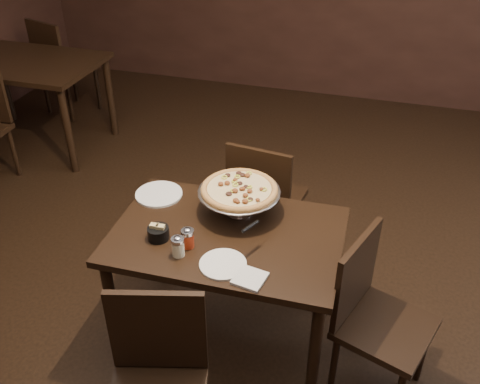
# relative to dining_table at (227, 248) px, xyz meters

# --- Properties ---
(room) EXTENTS (6.04, 7.04, 2.84)m
(room) POSITION_rel_dining_table_xyz_m (0.00, -0.04, 0.81)
(room) COLOR black
(room) RESTS_ON ground
(dining_table) EXTENTS (1.12, 0.76, 0.69)m
(dining_table) POSITION_rel_dining_table_xyz_m (0.00, 0.00, 0.00)
(dining_table) COLOR black
(dining_table) RESTS_ON ground
(background_table) EXTENTS (1.21, 0.81, 0.76)m
(background_table) POSITION_rel_dining_table_xyz_m (-2.26, 1.62, 0.06)
(background_table) COLOR black
(background_table) RESTS_ON ground
(pizza_stand) EXTENTS (0.41, 0.41, 0.17)m
(pizza_stand) POSITION_rel_dining_table_xyz_m (0.01, 0.18, 0.23)
(pizza_stand) COLOR #B8B8BF
(pizza_stand) RESTS_ON dining_table
(parmesan_shaker) EXTENTS (0.06, 0.06, 0.11)m
(parmesan_shaker) POSITION_rel_dining_table_xyz_m (-0.16, -0.22, 0.14)
(parmesan_shaker) COLOR beige
(parmesan_shaker) RESTS_ON dining_table
(pepper_flake_shaker) EXTENTS (0.06, 0.06, 0.11)m
(pepper_flake_shaker) POSITION_rel_dining_table_xyz_m (-0.14, -0.15, 0.14)
(pepper_flake_shaker) COLOR maroon
(pepper_flake_shaker) RESTS_ON dining_table
(packet_caddy) EXTENTS (0.10, 0.10, 0.08)m
(packet_caddy) POSITION_rel_dining_table_xyz_m (-0.30, -0.13, 0.12)
(packet_caddy) COLOR black
(packet_caddy) RESTS_ON dining_table
(napkin_stack) EXTENTS (0.15, 0.15, 0.01)m
(napkin_stack) POSITION_rel_dining_table_xyz_m (0.19, -0.28, 0.10)
(napkin_stack) COLOR silver
(napkin_stack) RESTS_ON dining_table
(plate_left) EXTENTS (0.25, 0.25, 0.01)m
(plate_left) POSITION_rel_dining_table_xyz_m (-0.44, 0.21, 0.10)
(plate_left) COLOR white
(plate_left) RESTS_ON dining_table
(plate_near) EXTENTS (0.21, 0.21, 0.01)m
(plate_near) POSITION_rel_dining_table_xyz_m (0.05, -0.23, 0.10)
(plate_near) COLOR white
(plate_near) RESTS_ON dining_table
(serving_spatula) EXTENTS (0.13, 0.13, 0.02)m
(serving_spatula) POSITION_rel_dining_table_xyz_m (0.14, -0.09, 0.22)
(serving_spatula) COLOR #B8B8BF
(serving_spatula) RESTS_ON pizza_stand
(chair_far) EXTENTS (0.44, 0.44, 0.84)m
(chair_far) POSITION_rel_dining_table_xyz_m (0.02, 0.68, -0.14)
(chair_far) COLOR black
(chair_far) RESTS_ON ground
(chair_near) EXTENTS (0.48, 0.48, 0.84)m
(chair_near) POSITION_rel_dining_table_xyz_m (-0.07, -0.72, -0.14)
(chair_near) COLOR black
(chair_near) RESTS_ON ground
(chair_side) EXTENTS (0.50, 0.50, 0.84)m
(chair_side) POSITION_rel_dining_table_xyz_m (0.73, -0.09, -0.14)
(chair_side) COLOR black
(chair_side) RESTS_ON ground
(bg_chair_far) EXTENTS (0.54, 0.54, 0.92)m
(bg_chair_far) POSITION_rel_dining_table_xyz_m (-2.36, 2.24, -0.09)
(bg_chair_far) COLOR black
(bg_chair_far) RESTS_ON ground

